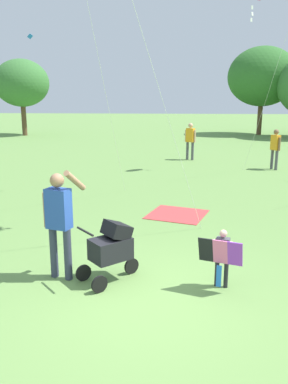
# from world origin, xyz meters

# --- Properties ---
(ground_plane) EXTENTS (120.00, 120.00, 0.00)m
(ground_plane) POSITION_xyz_m (0.00, 0.00, 0.00)
(ground_plane) COLOR #668E47
(treeline_distant) EXTENTS (43.43, 7.76, 6.51)m
(treeline_distant) POSITION_xyz_m (7.74, 25.30, 3.76)
(treeline_distant) COLOR brown
(treeline_distant) RESTS_ON ground
(child_with_butterfly_kite) EXTENTS (0.70, 0.44, 0.97)m
(child_with_butterfly_kite) POSITION_xyz_m (1.22, 0.47, 0.59)
(child_with_butterfly_kite) COLOR #232328
(child_with_butterfly_kite) RESTS_ON ground
(person_adult_flyer) EXTENTS (0.69, 0.54, 1.89)m
(person_adult_flyer) POSITION_xyz_m (-1.43, 0.64, 1.09)
(person_adult_flyer) COLOR #33384C
(person_adult_flyer) RESTS_ON ground
(stroller) EXTENTS (1.01, 0.94, 1.03)m
(stroller) POSITION_xyz_m (-0.57, 0.62, 0.61)
(stroller) COLOR black
(stroller) RESTS_ON ground
(person_sitting_far) EXTENTS (0.50, 0.38, 1.73)m
(person_sitting_far) POSITION_xyz_m (1.19, 13.53, 1.02)
(person_sitting_far) COLOR #4C4C51
(person_sitting_far) RESTS_ON ground
(person_kid_running) EXTENTS (0.37, 0.47, 1.66)m
(person_kid_running) POSITION_xyz_m (4.57, 11.23, 0.98)
(person_kid_running) COLOR #4C4C51
(person_kid_running) RESTS_ON ground
(picnic_blanket) EXTENTS (1.75, 1.73, 0.02)m
(picnic_blanket) POSITION_xyz_m (0.54, 4.48, 0.01)
(picnic_blanket) COLOR #CC3D3D
(picnic_blanket) RESTS_ON ground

